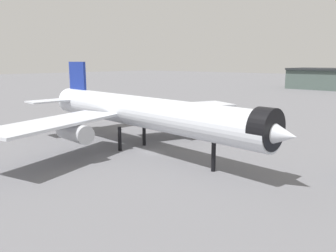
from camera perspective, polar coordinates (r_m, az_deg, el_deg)
name	(u,v)px	position (r m, az deg, el deg)	size (l,w,h in m)	color
ground	(150,152)	(66.89, -3.01, -4.41)	(900.00, 900.00, 0.00)	slate
airliner_near_gate	(139,112)	(67.18, -4.83, 2.33)	(64.45, 58.68, 17.43)	silver
baggage_tug_wing	(178,117)	(103.11, 1.68, 1.53)	(2.07, 3.30, 1.85)	black
baggage_cart_trailing	(196,117)	(102.98, 4.65, 1.49)	(2.29, 2.65, 1.82)	black
traffic_cone_near_nose	(51,126)	(97.58, -18.96, 0.01)	(0.47, 0.47, 0.59)	#F2600C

